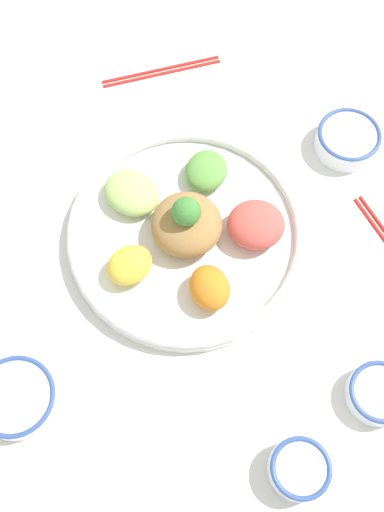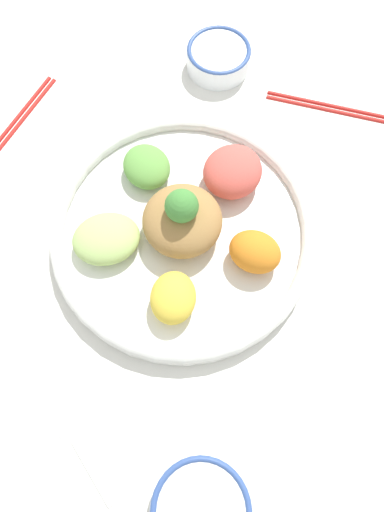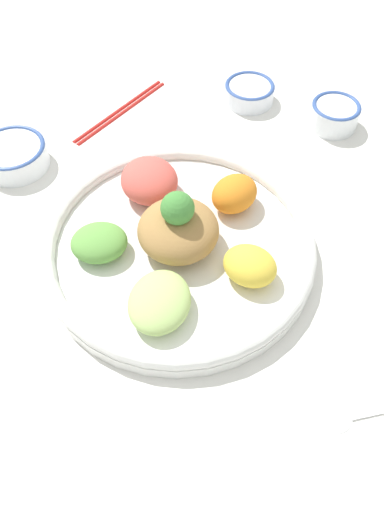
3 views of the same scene
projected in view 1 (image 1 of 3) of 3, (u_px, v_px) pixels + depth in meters
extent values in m
plane|color=white|center=(181.00, 257.00, 0.97)|extent=(2.40, 2.40, 0.00)
cylinder|color=white|center=(187.00, 235.00, 0.97)|extent=(0.39, 0.39, 0.02)
torus|color=white|center=(187.00, 232.00, 0.96)|extent=(0.39, 0.39, 0.02)
ellipsoid|color=orange|center=(210.00, 288.00, 0.90)|extent=(0.08, 0.09, 0.05)
ellipsoid|color=#E55B51|center=(256.00, 225.00, 0.94)|extent=(0.12, 0.12, 0.05)
ellipsoid|color=#6BAD4C|center=(206.00, 171.00, 0.99)|extent=(0.10, 0.10, 0.04)
ellipsoid|color=#B7DB7A|center=(132.00, 193.00, 0.97)|extent=(0.10, 0.11, 0.04)
ellipsoid|color=yellow|center=(130.00, 265.00, 0.92)|extent=(0.08, 0.07, 0.05)
ellipsoid|color=#AD7F47|center=(187.00, 224.00, 0.93)|extent=(0.11, 0.11, 0.06)
sphere|color=#478E3D|center=(186.00, 211.00, 0.89)|extent=(0.05, 0.05, 0.05)
cylinder|color=white|center=(15.00, 396.00, 0.87)|extent=(0.12, 0.12, 0.03)
torus|color=#38569E|center=(13.00, 394.00, 0.86)|extent=(0.12, 0.12, 0.01)
cylinder|color=#5B3319|center=(13.00, 395.00, 0.86)|extent=(0.10, 0.10, 0.00)
cylinder|color=white|center=(347.00, 140.00, 1.03)|extent=(0.11, 0.11, 0.04)
torus|color=#38569E|center=(350.00, 135.00, 1.02)|extent=(0.11, 0.11, 0.01)
cylinder|color=#DBB251|center=(349.00, 136.00, 1.02)|extent=(0.09, 0.09, 0.00)
cylinder|color=white|center=(378.00, 394.00, 0.87)|extent=(0.09, 0.09, 0.03)
torus|color=#38569E|center=(381.00, 392.00, 0.85)|extent=(0.09, 0.09, 0.01)
cylinder|color=white|center=(380.00, 392.00, 0.86)|extent=(0.07, 0.07, 0.00)
cylinder|color=white|center=(299.00, 469.00, 0.82)|extent=(0.08, 0.08, 0.04)
torus|color=#38569E|center=(301.00, 468.00, 0.80)|extent=(0.08, 0.08, 0.01)
cylinder|color=#DBB251|center=(301.00, 468.00, 0.81)|extent=(0.07, 0.07, 0.00)
cylinder|color=red|center=(162.00, 73.00, 1.11)|extent=(0.20, 0.11, 0.01)
cylinder|color=red|center=(161.00, 69.00, 1.11)|extent=(0.20, 0.11, 0.01)
ellipsoid|color=white|center=(1.00, 280.00, 0.95)|extent=(0.05, 0.05, 0.01)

